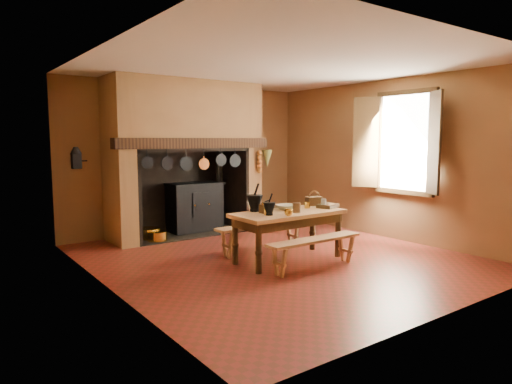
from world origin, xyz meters
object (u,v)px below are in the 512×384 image
at_px(wicker_basket, 314,200).
at_px(coffee_grinder, 265,208).
at_px(iron_range, 195,206).
at_px(bench_front, 315,246).
at_px(mixing_bowl, 287,207).
at_px(work_table, 288,219).

bearing_deg(wicker_basket, coffee_grinder, -153.64).
relative_size(iron_range, wicker_basket, 5.60).
bearing_deg(iron_range, bench_front, -88.67).
bearing_deg(bench_front, iron_range, 91.33).
relative_size(iron_range, mixing_bowl, 5.23).
relative_size(bench_front, wicker_basket, 5.29).
relative_size(work_table, wicker_basket, 5.83).
xyz_separation_m(work_table, bench_front, (-0.00, -0.55, -0.29)).
height_order(bench_front, wicker_basket, wicker_basket).
bearing_deg(coffee_grinder, mixing_bowl, 3.78).
bearing_deg(iron_range, work_table, -88.39).
xyz_separation_m(iron_range, bench_front, (0.07, -3.22, -0.17)).
bearing_deg(bench_front, mixing_bowl, 82.48).
bearing_deg(wicker_basket, iron_range, 127.29).
height_order(iron_range, mixing_bowl, iron_range).
bearing_deg(bench_front, work_table, 90.00).
bearing_deg(mixing_bowl, wicker_basket, 8.17).
distance_m(iron_range, bench_front, 3.22).
bearing_deg(work_table, mixing_bowl, 58.08).
distance_m(iron_range, mixing_bowl, 2.54).
bearing_deg(coffee_grinder, work_table, -18.10).
height_order(iron_range, bench_front, iron_range).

